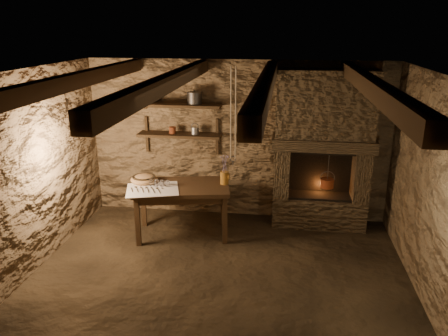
# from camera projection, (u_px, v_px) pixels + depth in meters

# --- Properties ---
(floor) EXTENTS (4.50, 4.50, 0.00)m
(floor) POSITION_uv_depth(u_px,v_px,m) (217.00, 283.00, 5.09)
(floor) COLOR black
(floor) RESTS_ON ground
(back_wall) EXTENTS (4.50, 0.04, 2.40)m
(back_wall) POSITION_uv_depth(u_px,v_px,m) (237.00, 141.00, 6.59)
(back_wall) COLOR #4B3723
(back_wall) RESTS_ON floor
(front_wall) EXTENTS (4.50, 0.04, 2.40)m
(front_wall) POSITION_uv_depth(u_px,v_px,m) (169.00, 295.00, 2.83)
(front_wall) COLOR #4B3723
(front_wall) RESTS_ON floor
(left_wall) EXTENTS (0.04, 4.00, 2.40)m
(left_wall) POSITION_uv_depth(u_px,v_px,m) (23.00, 177.00, 5.01)
(left_wall) COLOR #4B3723
(left_wall) RESTS_ON floor
(right_wall) EXTENTS (0.04, 4.00, 2.40)m
(right_wall) POSITION_uv_depth(u_px,v_px,m) (436.00, 198.00, 4.41)
(right_wall) COLOR #4B3723
(right_wall) RESTS_ON floor
(ceiling) EXTENTS (4.50, 4.00, 0.04)m
(ceiling) POSITION_uv_depth(u_px,v_px,m) (216.00, 74.00, 4.34)
(ceiling) COLOR black
(ceiling) RESTS_ON back_wall
(beam_far_left) EXTENTS (0.14, 3.95, 0.16)m
(beam_far_left) POSITION_uv_depth(u_px,v_px,m) (75.00, 81.00, 4.56)
(beam_far_left) COLOR black
(beam_far_left) RESTS_ON ceiling
(beam_mid_left) EXTENTS (0.14, 3.95, 0.16)m
(beam_mid_left) POSITION_uv_depth(u_px,v_px,m) (168.00, 82.00, 4.43)
(beam_mid_left) COLOR black
(beam_mid_left) RESTS_ON ceiling
(beam_mid_right) EXTENTS (0.14, 3.95, 0.16)m
(beam_mid_right) POSITION_uv_depth(u_px,v_px,m) (266.00, 84.00, 4.30)
(beam_mid_right) COLOR black
(beam_mid_right) RESTS_ON ceiling
(beam_far_right) EXTENTS (0.14, 3.95, 0.16)m
(beam_far_right) POSITION_uv_depth(u_px,v_px,m) (371.00, 86.00, 4.17)
(beam_far_right) COLOR black
(beam_far_right) RESTS_ON ceiling
(shelf_lower) EXTENTS (1.25, 0.30, 0.04)m
(shelf_lower) POSITION_uv_depth(u_px,v_px,m) (180.00, 135.00, 6.52)
(shelf_lower) COLOR black
(shelf_lower) RESTS_ON back_wall
(shelf_upper) EXTENTS (1.25, 0.30, 0.04)m
(shelf_upper) POSITION_uv_depth(u_px,v_px,m) (179.00, 105.00, 6.38)
(shelf_upper) COLOR black
(shelf_upper) RESTS_ON back_wall
(hearth) EXTENTS (1.43, 0.51, 2.30)m
(hearth) POSITION_uv_depth(u_px,v_px,m) (323.00, 146.00, 6.20)
(hearth) COLOR #3B2D1D
(hearth) RESTS_ON floor
(work_table) EXTENTS (1.42, 0.98, 0.75)m
(work_table) POSITION_uv_depth(u_px,v_px,m) (182.00, 208.00, 6.16)
(work_table) COLOR black
(work_table) RESTS_ON floor
(linen_cloth) EXTENTS (0.82, 0.73, 0.01)m
(linen_cloth) POSITION_uv_depth(u_px,v_px,m) (152.00, 189.00, 5.90)
(linen_cloth) COLOR beige
(linen_cloth) RESTS_ON work_table
(pewter_cutlery_row) EXTENTS (0.62, 0.38, 0.01)m
(pewter_cutlery_row) POSITION_uv_depth(u_px,v_px,m) (152.00, 189.00, 5.87)
(pewter_cutlery_row) COLOR gray
(pewter_cutlery_row) RESTS_ON linen_cloth
(drinking_glasses) EXTENTS (0.22, 0.07, 0.09)m
(drinking_glasses) POSITION_uv_depth(u_px,v_px,m) (157.00, 183.00, 6.01)
(drinking_glasses) COLOR white
(drinking_glasses) RESTS_ON linen_cloth
(stoneware_jug) EXTENTS (0.15, 0.15, 0.42)m
(stoneware_jug) POSITION_uv_depth(u_px,v_px,m) (225.00, 172.00, 6.06)
(stoneware_jug) COLOR #AF6F21
(stoneware_jug) RESTS_ON work_table
(wooden_bowl) EXTENTS (0.39, 0.39, 0.13)m
(wooden_bowl) POSITION_uv_depth(u_px,v_px,m) (144.00, 179.00, 6.16)
(wooden_bowl) COLOR #9A6F42
(wooden_bowl) RESTS_ON work_table
(iron_stockpot) EXTENTS (0.27, 0.27, 0.16)m
(iron_stockpot) POSITION_uv_depth(u_px,v_px,m) (195.00, 99.00, 6.32)
(iron_stockpot) COLOR #312E2C
(iron_stockpot) RESTS_ON shelf_upper
(tin_pan) EXTENTS (0.30, 0.18, 0.28)m
(tin_pan) POSITION_uv_depth(u_px,v_px,m) (153.00, 92.00, 6.48)
(tin_pan) COLOR #A2A29D
(tin_pan) RESTS_ON shelf_upper
(small_kettle) EXTENTS (0.18, 0.16, 0.16)m
(small_kettle) POSITION_uv_depth(u_px,v_px,m) (195.00, 131.00, 6.47)
(small_kettle) COLOR #A2A29D
(small_kettle) RESTS_ON shelf_lower
(rusty_tin) EXTENTS (0.12, 0.12, 0.10)m
(rusty_tin) POSITION_uv_depth(u_px,v_px,m) (173.00, 130.00, 6.52)
(rusty_tin) COLOR #5D2512
(rusty_tin) RESTS_ON shelf_lower
(red_pot) EXTENTS (0.21, 0.21, 0.54)m
(red_pot) POSITION_uv_depth(u_px,v_px,m) (327.00, 182.00, 6.31)
(red_pot) COLOR maroon
(red_pot) RESTS_ON hearth
(hanging_ropes) EXTENTS (0.08, 0.08, 1.20)m
(hanging_ropes) POSITION_uv_depth(u_px,v_px,m) (233.00, 114.00, 5.51)
(hanging_ropes) COLOR tan
(hanging_ropes) RESTS_ON ceiling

